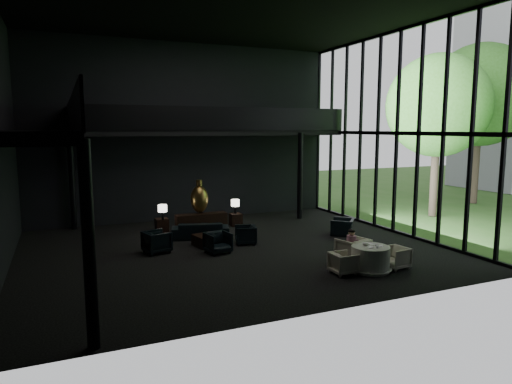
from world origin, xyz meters
name	(u,v)px	position (x,y,z in m)	size (l,w,h in m)	color
floor	(234,249)	(0.00, 0.00, 0.00)	(14.00, 12.00, 0.02)	black
ceiling	(232,10)	(0.00, 0.00, 8.00)	(14.00, 12.00, 0.02)	black
wall_back	(187,133)	(0.00, 6.00, 4.00)	(14.00, 0.04, 8.00)	black
wall_front	(329,137)	(0.00, -6.00, 4.00)	(14.00, 0.04, 8.00)	black
curtain_wall	(397,133)	(6.95, 0.00, 4.00)	(0.20, 12.00, 8.00)	black
mezzanine_left	(36,135)	(-6.00, 0.00, 4.00)	(2.00, 12.00, 0.25)	black
mezzanine_back	(215,133)	(1.00, 5.00, 4.00)	(12.00, 2.00, 0.25)	black
railing_left	(72,114)	(-5.00, 0.00, 4.60)	(0.06, 12.00, 1.00)	black
railing_back	(222,119)	(1.00, 4.00, 4.60)	(12.00, 0.06, 1.00)	black
column_sw	(89,247)	(-5.00, -5.70, 2.00)	(0.24, 0.24, 4.00)	black
column_nw	(72,182)	(-5.00, 5.70, 2.00)	(0.24, 0.24, 4.00)	black
column_ne	(300,176)	(4.80, 4.00, 2.00)	(0.24, 0.24, 4.00)	black
tree_near	(438,106)	(11.00, 2.00, 5.23)	(4.80, 4.80, 7.65)	#382D23
tree_far	(481,95)	(16.00, 4.00, 5.99)	(5.60, 5.60, 8.80)	#382D23
console	(201,222)	(-0.14, 3.45, 0.34)	(2.14, 0.49, 0.68)	black
bronze_urn	(199,199)	(-0.14, 3.69, 1.27)	(0.74, 0.74, 1.38)	brown
side_table_left	(162,225)	(-1.74, 3.71, 0.28)	(0.50, 0.50, 0.55)	black
table_lamp_left	(163,209)	(-1.74, 3.47, 0.99)	(0.36, 0.36, 0.60)	black
side_table_right	(236,220)	(1.46, 3.66, 0.27)	(0.48, 0.48, 0.53)	black
table_lamp_right	(235,204)	(1.46, 3.69, 0.97)	(0.36, 0.36, 0.61)	black
sofa	(200,227)	(-0.59, 2.06, 0.44)	(2.24, 0.65, 0.88)	black
lounge_armchair_west	(157,240)	(-2.54, 0.63, 0.44)	(0.86, 0.81, 0.88)	black
lounge_armchair_east	(246,234)	(0.68, 0.55, 0.36)	(0.70, 0.65, 0.72)	black
lounge_armchair_south	(218,241)	(-0.65, -0.23, 0.40)	(0.78, 0.73, 0.80)	black
window_armchair	(343,225)	(4.77, 0.38, 0.38)	(0.88, 0.57, 0.77)	black
coffee_table	(208,240)	(-0.68, 0.83, 0.20)	(0.89, 0.89, 0.40)	black
dining_table	(370,260)	(2.85, -3.90, 0.33)	(1.26, 1.26, 0.75)	white
dining_chair_north	(353,248)	(2.89, -2.96, 0.48)	(0.94, 0.88, 0.97)	beige
dining_chair_east	(395,257)	(3.72, -3.95, 0.33)	(0.64, 0.60, 0.66)	beige
dining_chair_west	(343,263)	(1.98, -3.79, 0.31)	(0.61, 0.57, 0.63)	beige
child	(351,239)	(2.81, -2.98, 0.77)	(0.30, 0.30, 0.64)	#EEA2C0
plate_a	(370,247)	(2.76, -3.99, 0.76)	(0.22, 0.22, 0.01)	white
plate_b	(373,244)	(3.04, -3.74, 0.76)	(0.24, 0.24, 0.02)	white
saucer	(381,246)	(3.14, -4.00, 0.76)	(0.14, 0.14, 0.01)	white
coffee_cup	(377,245)	(3.02, -3.94, 0.79)	(0.08, 0.08, 0.06)	white
cereal_bowl	(366,244)	(2.77, -3.76, 0.79)	(0.18, 0.18, 0.09)	white
cream_pot	(377,247)	(2.89, -4.15, 0.79)	(0.06, 0.06, 0.07)	#99999E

